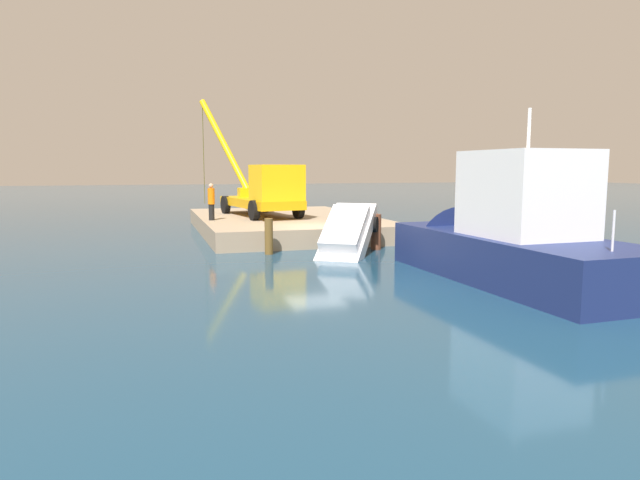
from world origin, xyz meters
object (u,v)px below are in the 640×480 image
Objects in this scene: salvaged_car at (345,239)px; crane_truck at (265,191)px; moored_yacht at (488,250)px; dock_worker at (211,201)px.

crane_truck is at bearing -170.30° from salvaged_car.
moored_yacht is at bearing 19.24° from crane_truck.
crane_truck is 5.40× the size of dock_worker.
salvaged_car is at bearing 9.70° from crane_truck.
moored_yacht reaches higher than salvaged_car.
salvaged_car is 0.42× the size of moored_yacht.
dock_worker is 14.55m from moored_yacht.
crane_truck is at bearing 110.17° from dock_worker.
dock_worker reaches higher than salvaged_car.
moored_yacht is (13.44, 4.69, -1.48)m from crane_truck.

